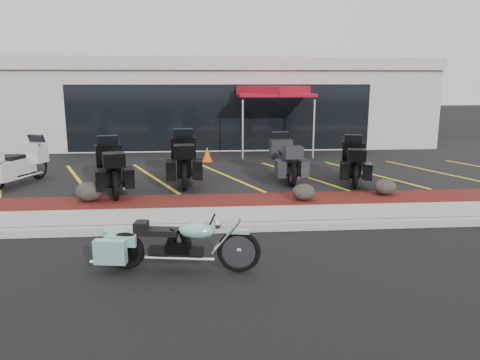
{
  "coord_description": "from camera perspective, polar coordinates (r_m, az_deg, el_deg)",
  "views": [
    {
      "loc": [
        -0.73,
        -8.09,
        3.0
      ],
      "look_at": [
        0.02,
        1.2,
        0.99
      ],
      "focal_mm": 35.0,
      "sensor_mm": 36.0,
      "label": 1
    }
  ],
  "objects": [
    {
      "name": "touring_white",
      "position": [
        14.72,
        -23.44,
        2.59
      ],
      "size": [
        1.6,
        2.39,
        1.3
      ],
      "primitive_type": null,
      "rotation": [
        0.0,
        0.0,
        1.2
      ],
      "color": "silver",
      "rests_on": "upper_lot"
    },
    {
      "name": "mulch_bed",
      "position": [
        11.3,
        -0.74,
        -2.78
      ],
      "size": [
        24.0,
        1.2,
        0.16
      ],
      "primitive_type": "cube",
      "color": "#3A0D0D",
      "rests_on": "ground"
    },
    {
      "name": "curb",
      "position": [
        9.48,
        0.04,
        -5.77
      ],
      "size": [
        24.0,
        0.25,
        0.15
      ],
      "primitive_type": "cube",
      "color": "gray",
      "rests_on": "ground"
    },
    {
      "name": "traffic_cone",
      "position": [
        16.54,
        -4.03,
        3.15
      ],
      "size": [
        0.35,
        0.35,
        0.51
      ],
      "primitive_type": "cone",
      "rotation": [
        0.0,
        0.0,
        0.02
      ],
      "color": "#E35307",
      "rests_on": "upper_lot"
    },
    {
      "name": "touring_black_front",
      "position": [
        13.16,
        -15.71,
        2.3
      ],
      "size": [
        1.49,
        2.54,
        1.39
      ],
      "primitive_type": null,
      "rotation": [
        0.0,
        0.0,
        1.83
      ],
      "color": "black",
      "rests_on": "upper_lot"
    },
    {
      "name": "dealership_building",
      "position": [
        22.59,
        -2.78,
        9.67
      ],
      "size": [
        18.0,
        8.16,
        4.0
      ],
      "color": "#A9A399",
      "rests_on": "ground"
    },
    {
      "name": "boulder_right",
      "position": [
        12.25,
        17.25,
        -0.8
      ],
      "size": [
        0.57,
        0.47,
        0.4
      ],
      "primitive_type": "ellipsoid",
      "color": "black",
      "rests_on": "mulch_bed"
    },
    {
      "name": "boulder_mid",
      "position": [
        11.28,
        7.76,
        -1.47
      ],
      "size": [
        0.56,
        0.46,
        0.4
      ],
      "primitive_type": "ellipsoid",
      "color": "black",
      "rests_on": "mulch_bed"
    },
    {
      "name": "ground",
      "position": [
        8.66,
        0.52,
        -8.07
      ],
      "size": [
        90.0,
        90.0,
        0.0
      ],
      "primitive_type": "plane",
      "color": "black",
      "rests_on": "ground"
    },
    {
      "name": "touring_black_rear",
      "position": [
        14.18,
        13.56,
        2.88
      ],
      "size": [
        1.37,
        2.33,
        1.27
      ],
      "primitive_type": null,
      "rotation": [
        0.0,
        0.0,
        1.31
      ],
      "color": "black",
      "rests_on": "upper_lot"
    },
    {
      "name": "sidewalk",
      "position": [
        10.15,
        -0.28,
        -4.55
      ],
      "size": [
        24.0,
        1.2,
        0.15
      ],
      "primitive_type": "cube",
      "color": "gray",
      "rests_on": "ground"
    },
    {
      "name": "boulder_left",
      "position": [
        11.64,
        -17.91,
        -1.34
      ],
      "size": [
        0.66,
        0.55,
        0.47
      ],
      "primitive_type": "ellipsoid",
      "color": "black",
      "rests_on": "mulch_bed"
    },
    {
      "name": "touring_grey",
      "position": [
        14.14,
        4.85,
        3.25
      ],
      "size": [
        0.96,
        2.31,
        1.32
      ],
      "primitive_type": null,
      "rotation": [
        0.0,
        0.0,
        1.61
      ],
      "color": "#2A2A2F",
      "rests_on": "upper_lot"
    },
    {
      "name": "touring_black_mid",
      "position": [
        13.89,
        -6.92,
        3.31
      ],
      "size": [
        1.07,
        2.53,
        1.45
      ],
      "primitive_type": null,
      "rotation": [
        0.0,
        0.0,
        1.62
      ],
      "color": "black",
      "rests_on": "upper_lot"
    },
    {
      "name": "upper_lot",
      "position": [
        16.57,
        -2.0,
        2.03
      ],
      "size": [
        26.0,
        9.6,
        0.15
      ],
      "primitive_type": "cube",
      "color": "black",
      "rests_on": "ground"
    },
    {
      "name": "popup_canopy",
      "position": [
        18.25,
        4.12,
        10.61
      ],
      "size": [
        3.33,
        3.33,
        2.59
      ],
      "rotation": [
        0.0,
        0.0,
        0.22
      ],
      "color": "silver",
      "rests_on": "upper_lot"
    },
    {
      "name": "hero_cruiser",
      "position": [
        7.38,
        -0.14,
        -7.97
      ],
      "size": [
        2.66,
        1.07,
        0.91
      ],
      "primitive_type": null,
      "rotation": [
        0.0,
        0.0,
        -0.16
      ],
      "color": "#73B3A8",
      "rests_on": "ground"
    }
  ]
}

